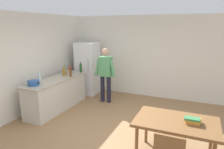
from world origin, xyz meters
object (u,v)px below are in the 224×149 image
bottle_wine_green (81,68)px  bottle_oil_amber (64,72)px  utensil_jar (68,72)px  bottle_vinegar_tall (65,69)px  cooking_pot (33,83)px  bottle_beer_brown (71,73)px  bottle_sauce_red (70,70)px  book_stack (193,120)px  refrigerator (88,68)px  person (105,72)px  bottle_water_clear (39,78)px  dining_table (176,125)px

bottle_wine_green → bottle_oil_amber: bearing=-108.0°
utensil_jar → bottle_vinegar_tall: (-0.22, 0.16, 0.06)m
cooking_pot → bottle_vinegar_tall: size_ratio=1.25×
bottle_beer_brown → utensil_jar: bearing=144.3°
bottle_oil_amber → bottle_sauce_red: bearing=91.3°
bottle_beer_brown → book_stack: size_ratio=1.00×
cooking_pot → refrigerator: bearing=85.3°
bottle_beer_brown → bottle_wine_green: (-0.04, 0.63, 0.04)m
person → bottle_vinegar_tall: 1.29m
book_stack → bottle_oil_amber: bearing=158.3°
cooking_pot → bottle_wine_green: bearing=80.3°
bottle_vinegar_tall → book_stack: size_ratio=1.23×
bottle_wine_green → book_stack: 4.04m
bottle_oil_amber → bottle_water_clear: 0.89m
person → cooking_pot: 2.15m
bottle_vinegar_tall → bottle_water_clear: (0.06, -1.18, -0.01)m
dining_table → bottle_water_clear: 3.57m
refrigerator → bottle_water_clear: refrigerator is taller
bottle_oil_amber → cooking_pot: bearing=-95.0°
bottle_wine_green → bottle_sauce_red: bottle_wine_green is taller
bottle_oil_amber → book_stack: 3.94m
bottle_oil_amber → bottle_vinegar_tall: size_ratio=0.88×
refrigerator → bottle_beer_brown: bearing=-83.3°
utensil_jar → bottle_sauce_red: size_ratio=1.33×
person → bottle_beer_brown: 1.06m
refrigerator → utensil_jar: size_ratio=5.62×
refrigerator → bottle_beer_brown: refrigerator is taller
utensil_jar → bottle_water_clear: (-0.16, -1.02, 0.05)m
refrigerator → person: refrigerator is taller
bottle_vinegar_tall → bottle_beer_brown: bottle_vinegar_tall is taller
bottle_oil_amber → bottle_sauce_red: (-0.01, 0.35, -0.02)m
refrigerator → dining_table: bearing=-39.3°
bottle_wine_green → refrigerator: bearing=99.8°
utensil_jar → cooking_pot: bearing=-96.5°
utensil_jar → bottle_oil_amber: (-0.04, -0.14, 0.04)m
person → book_stack: 3.39m
bottle_sauce_red → utensil_jar: bearing=-75.9°
bottle_beer_brown → bottle_water_clear: 0.95m
bottle_sauce_red → cooking_pot: bearing=-93.5°
refrigerator → bottle_wine_green: refrigerator is taller
refrigerator → bottle_wine_green: size_ratio=5.29×
bottle_water_clear → cooking_pot: bearing=-86.0°
refrigerator → cooking_pot: size_ratio=4.50×
dining_table → bottle_sauce_red: bottle_sauce_red is taller
cooking_pot → bottle_water_clear: (-0.02, 0.24, 0.07)m
book_stack → person: bearing=140.6°
cooking_pot → bottle_beer_brown: size_ratio=1.54×
dining_table → bottle_beer_brown: size_ratio=5.38×
refrigerator → utensil_jar: 1.11m
bottle_sauce_red → book_stack: size_ratio=0.92×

